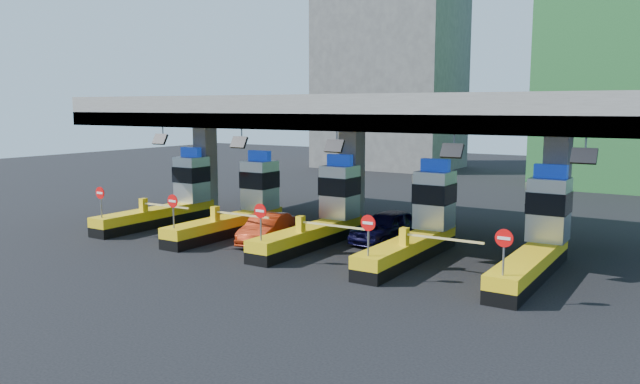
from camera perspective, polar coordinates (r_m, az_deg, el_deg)
The scene contains 10 objects.
ground at distance 29.85m, azimuth 0.04°, elevation -4.74°, with size 120.00×120.00×0.00m, color black.
toll_canopy at distance 31.60m, azimuth 2.84°, elevation 7.16°, with size 28.00×12.09×7.00m.
toll_lane_far_left at distance 36.05m, azimuth -13.28°, elevation -0.51°, with size 4.43×8.00×4.16m.
toll_lane_left at distance 32.69m, azimuth -7.13°, elevation -1.21°, with size 4.43×8.00×4.16m.
toll_lane_center at distance 29.81m, azimuth 0.33°, elevation -2.02°, with size 4.43×8.00×4.16m.
toll_lane_right at distance 27.53m, azimuth 9.20°, elevation -2.95°, with size 4.43×8.00×4.16m.
toll_lane_far_right at distance 26.03m, azimuth 19.39°, elevation -3.93°, with size 4.43×8.00×4.16m.
bg_building_concrete at distance 67.50m, azimuth 6.41°, elevation 9.92°, with size 14.00×10.00×18.00m, color #4C4C49.
van at distance 30.16m, azimuth 6.19°, elevation -3.15°, with size 1.83×4.55×1.55m, color black.
red_car at distance 30.09m, azimuth -4.92°, elevation -3.33°, with size 1.46×4.19×1.38m, color #9B250B.
Camera 1 is at (15.55, -24.63, 6.51)m, focal length 35.00 mm.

